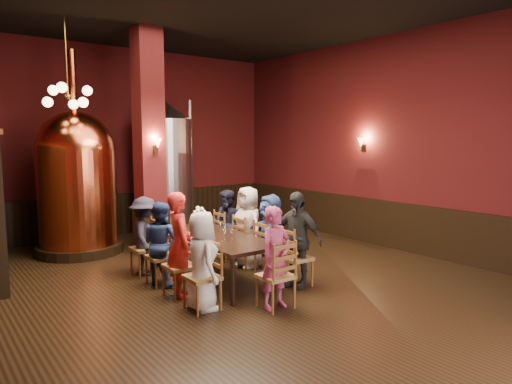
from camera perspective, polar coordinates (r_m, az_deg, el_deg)
room at (r=7.19m, az=-1.83°, el=5.97°), size 10.00×10.02×4.50m
wainscot_right at (r=10.18m, az=16.77°, el=-3.97°), size 0.08×9.90×1.00m
wainscot_back at (r=11.74m, az=-15.94°, el=-2.53°), size 7.90×0.08×1.00m
column at (r=9.48m, az=-13.22°, el=6.01°), size 0.58×0.58×4.50m
pendant_cluster at (r=9.10m, az=-22.45°, el=11.01°), size 0.90×0.90×1.70m
sconce_wall at (r=10.45m, az=13.34°, el=5.79°), size 0.20×0.20×0.36m
sconce_column at (r=9.21m, az=-12.45°, el=5.70°), size 0.20×0.20×0.36m
dining_table at (r=7.58m, az=-4.86°, el=-5.91°), size 1.05×2.42×0.75m
chair_0 at (r=6.40m, az=-6.76°, el=-10.47°), size 0.47×0.47×0.92m
person_0 at (r=6.33m, az=-6.79°, el=-8.55°), size 0.54×0.73×1.36m
chair_1 at (r=6.97m, az=-9.49°, el=-9.07°), size 0.47×0.47×0.92m
person_1 at (r=6.88m, az=-9.54°, el=-6.47°), size 0.51×0.65×1.57m
chair_2 at (r=7.54m, az=-11.75°, el=-7.88°), size 0.47×0.47×0.92m
person_2 at (r=7.49m, az=-11.79°, el=-6.29°), size 0.53×0.73×1.35m
chair_3 at (r=8.14m, az=-13.70°, el=-6.84°), size 0.47×0.47×0.92m
person_3 at (r=8.09m, az=-13.75°, el=-5.35°), size 0.77×0.99×1.35m
chair_4 at (r=7.34m, az=5.02°, el=-8.18°), size 0.47×0.47×0.92m
person_4 at (r=7.27m, az=5.05°, el=-5.89°), size 0.62×0.96×1.52m
chair_5 at (r=7.84m, az=1.79°, el=-7.17°), size 0.47×0.47×0.92m
person_5 at (r=7.78m, az=1.79°, el=-5.42°), size 0.81×1.37×1.41m
chair_6 at (r=8.36m, az=-1.00°, el=-6.29°), size 0.47×0.47×0.92m
person_6 at (r=8.30m, az=-1.01°, el=-4.42°), size 0.49×0.74×1.48m
chair_7 at (r=8.90m, az=-3.49°, el=-5.48°), size 0.47×0.47×0.92m
person_7 at (r=8.86m, az=-3.50°, el=-4.11°), size 0.44×0.71×1.35m
chair_8 at (r=6.41m, az=2.46°, el=-10.39°), size 0.47×0.47×0.92m
person_8 at (r=6.34m, az=2.47°, el=-8.20°), size 0.55×0.40×1.43m
copper_kettle at (r=9.92m, az=-21.45°, el=1.32°), size 1.72×1.72×4.07m
steel_vessel at (r=11.26m, az=-11.25°, el=2.94°), size 1.45×1.45×3.24m
rose_vase at (r=8.27m, az=-6.97°, el=-2.66°), size 0.23×0.23×0.38m
wine_glass_0 at (r=8.04m, az=-6.04°, el=-4.11°), size 0.07×0.07×0.17m
wine_glass_1 at (r=7.25m, az=-3.07°, el=-5.29°), size 0.07×0.07×0.17m
wine_glass_2 at (r=7.87m, az=-4.56°, el=-4.34°), size 0.07×0.07×0.17m
wine_glass_3 at (r=7.23m, az=-3.93°, el=-5.34°), size 0.07×0.07×0.17m
wine_glass_4 at (r=7.65m, az=-3.95°, el=-4.65°), size 0.07×0.07×0.17m
wine_glass_5 at (r=8.27m, az=-6.80°, el=-3.82°), size 0.07×0.07×0.17m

